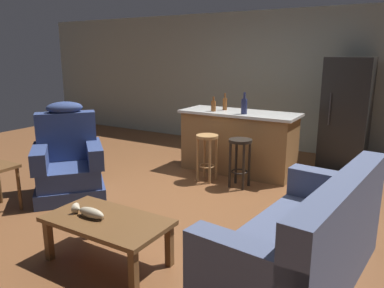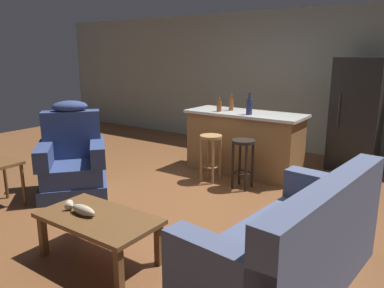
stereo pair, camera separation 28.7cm
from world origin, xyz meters
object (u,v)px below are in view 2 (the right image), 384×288
Objects in this scene: fish_figurine at (81,209)px; refrigerator at (357,114)px; coffee_table at (98,222)px; bottle_short_amber at (231,104)px; recliner_near_lamp at (73,161)px; bottle_tall_green at (219,106)px; kitchen_island at (244,143)px; bar_stool_right at (243,155)px; bottle_wine_dark at (249,106)px; bar_stool_left at (211,149)px; couch at (293,248)px.

fish_figurine is 4.51m from refrigerator.
bottle_short_amber reaches higher than coffee_table.
coffee_table is 0.92× the size of recliner_near_lamp.
bottle_short_amber is (-1.61, -1.16, 0.17)m from refrigerator.
bottle_tall_green is (-1.70, -1.36, 0.16)m from refrigerator.
bottle_tall_green is 0.23m from bottle_short_amber.
recliner_near_lamp reaches higher than kitchen_island.
bar_stool_right is 2.13× the size of bottle_wine_dark.
kitchen_island is at bearing 116.19° from bar_stool_right.
recliner_near_lamp is at bearing -142.12° from bar_stool_right.
bar_stool_left is 0.89m from bottle_short_amber.
recliner_near_lamp is 1.76× the size of bar_stool_right.
bottle_short_amber reaches higher than bar_stool_right.
bottle_tall_green is (-0.15, 0.47, 0.56)m from bar_stool_left.
refrigerator reaches higher than bar_stool_right.
refrigerator is 6.69× the size of bottle_short_amber.
coffee_table is 3.44× the size of bottle_wine_dark.
bar_stool_left is at bearing -127.80° from bottle_wine_dark.
bottle_wine_dark is at bearing -0.99° from bottle_tall_green.
bottle_wine_dark is (-1.19, -1.37, 0.19)m from refrigerator.
bottle_wine_dark is at bearing -27.19° from bottle_short_amber.
fish_figurine is 2.47m from bar_stool_right.
coffee_table is at bearing -80.45° from bottle_tall_green.
fish_figurine is 0.19× the size of refrigerator.
couch is 1.65× the size of recliner_near_lamp.
bar_stool_left is (-0.17, 2.44, 0.01)m from fish_figurine.
kitchen_island reaches higher than fish_figurine.
refrigerator is at bearing 38.65° from bottle_tall_green.
fish_figurine is 1.51× the size of bottle_tall_green.
kitchen_island is at bearing 131.47° from bottle_wine_dark.
couch is at bearing -55.90° from bottle_wine_dark.
bottle_wine_dark reaches higher than coffee_table.
bar_stool_left is at bearing 88.43° from recliner_near_lamp.
bar_stool_left is 0.84m from bottle_wine_dark.
bottle_tall_green reaches higher than bar_stool_left.
kitchen_island is (-1.68, 2.44, 0.14)m from couch.
bottle_short_amber is (-0.27, 0.04, 0.57)m from kitchen_island.
recliner_near_lamp reaches higher than coffee_table.
fish_figurine is at bearing -161.71° from coffee_table.
refrigerator is at bearing 41.81° from kitchen_island.
bottle_wine_dark reaches higher than bar_stool_right.
kitchen_island is at bearing 89.27° from fish_figurine.
recliner_near_lamp is at bearing 148.60° from coffee_table.
couch is 6.19× the size of bottle_wine_dark.
coffee_table is at bearing -106.13° from refrigerator.
bottle_wine_dark reaches higher than recliner_near_lamp.
coffee_table is 1.67m from couch.
kitchen_island is at bearing 94.66° from recliner_near_lamp.
kitchen_island is 0.63m from bottle_wine_dark.
couch is at bearing -52.72° from bar_stool_right.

